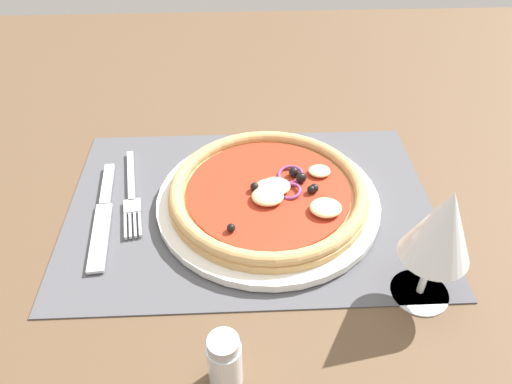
{
  "coord_description": "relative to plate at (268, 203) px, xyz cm",
  "views": [
    {
      "loc": [
        1.39,
        47.38,
        43.69
      ],
      "look_at": [
        -0.69,
        0.0,
        2.5
      ],
      "focal_mm": 33.84,
      "sensor_mm": 36.0,
      "label": 1
    }
  ],
  "objects": [
    {
      "name": "placemat",
      "position": [
        2.29,
        -0.43,
        -0.75
      ],
      "size": [
        48.29,
        33.56,
        0.4
      ],
      "primitive_type": "cube",
      "color": "#4C4C51",
      "rests_on": "ground_plane"
    },
    {
      "name": "ground_plane",
      "position": [
        2.29,
        -0.43,
        -2.15
      ],
      "size": [
        190.0,
        140.0,
        2.4
      ],
      "primitive_type": "cube",
      "color": "brown"
    },
    {
      "name": "pizza",
      "position": [
        -0.11,
        0.02,
        1.64
      ],
      "size": [
        26.11,
        26.11,
        2.7
      ],
      "color": "tan",
      "rests_on": "plate"
    },
    {
      "name": "wine_glass",
      "position": [
        -15.93,
        14.64,
        9.11
      ],
      "size": [
        7.2,
        7.2,
        14.9
      ],
      "color": "silver",
      "rests_on": "ground_plane"
    },
    {
      "name": "pepper_shaker",
      "position": [
        5.52,
        23.86,
        2.3
      ],
      "size": [
        3.2,
        3.2,
        6.7
      ],
      "color": "silver",
      "rests_on": "ground_plane"
    },
    {
      "name": "knife",
      "position": [
        21.48,
        0.92,
        -0.3
      ],
      "size": [
        3.58,
        20.07,
        0.62
      ],
      "rotation": [
        0.0,
        0.0,
        1.67
      ],
      "color": "silver",
      "rests_on": "placemat"
    },
    {
      "name": "plate",
      "position": [
        0.0,
        0.0,
        0.0
      ],
      "size": [
        29.32,
        29.32,
        1.1
      ],
      "primitive_type": "cylinder",
      "color": "silver",
      "rests_on": "placemat"
    },
    {
      "name": "fork",
      "position": [
        18.35,
        -2.57,
        -0.33
      ],
      "size": [
        4.57,
        17.99,
        0.44
      ],
      "rotation": [
        0.0,
        0.0,
        1.74
      ],
      "color": "silver",
      "rests_on": "placemat"
    }
  ]
}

